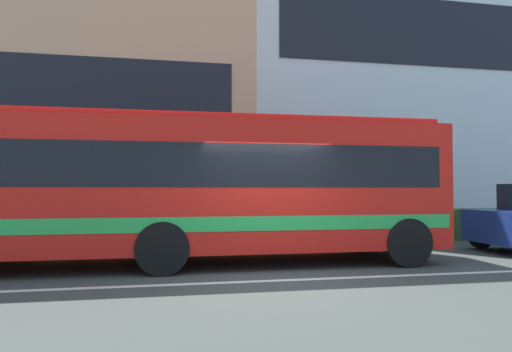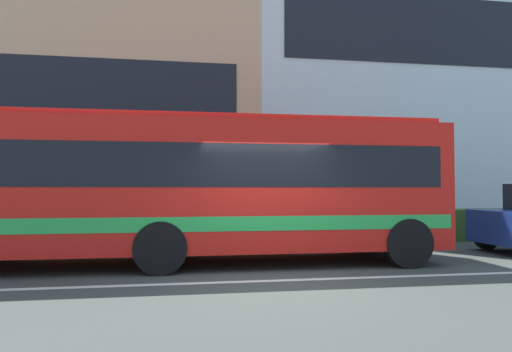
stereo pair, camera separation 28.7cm
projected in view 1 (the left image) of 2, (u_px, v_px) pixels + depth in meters
ground_plane at (279, 281)px, 7.71m from camera, size 160.00×160.00×0.00m
lane_centre_line at (279, 280)px, 7.71m from camera, size 60.00×0.16×0.01m
hedge_row_far at (278, 227)px, 13.18m from camera, size 16.48×1.10×0.96m
apartment_block_right at (451, 86)px, 22.36m from camera, size 21.61×8.04×13.63m
transit_bus at (195, 184)px, 9.50m from camera, size 10.63×2.68×3.09m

